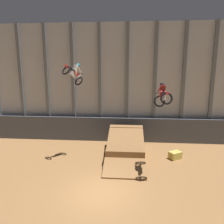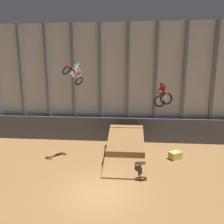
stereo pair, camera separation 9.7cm
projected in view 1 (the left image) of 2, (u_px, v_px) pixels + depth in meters
name	position (u px, v px, depth m)	size (l,w,h in m)	color
ground_plane	(100.00, 193.00, 12.10)	(60.00, 60.00, 0.00)	olive
arena_back_wall	(113.00, 83.00, 20.34)	(32.00, 0.40, 10.82)	#ADB2B7
lower_barrier	(113.00, 130.00, 20.47)	(31.36, 0.20, 2.27)	#474C56
dirt_ramp	(126.00, 147.00, 17.39)	(2.84, 6.12, 2.01)	brown
rider_bike_left_air	(74.00, 73.00, 15.80)	(1.55, 1.78, 1.67)	black
rider_bike_right_air	(163.00, 96.00, 13.06)	(0.98, 1.75, 1.61)	black
hay_bale_trackside	(175.00, 155.00, 16.63)	(1.08, 0.99, 0.57)	#CCB751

